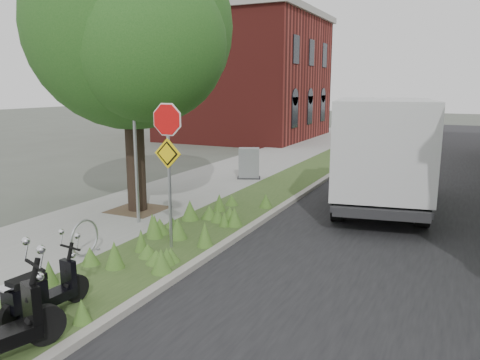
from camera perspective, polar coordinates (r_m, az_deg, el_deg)
The scene contains 13 objects.
ground at distance 9.21m, azimuth -3.07°, elevation -11.24°, with size 120.00×120.00×0.00m, color #4C5147.
sidewalk_near at distance 19.66m, azimuth 0.00°, elevation 1.20°, with size 3.50×60.00×0.12m, color gray.
verge at distance 18.66m, azimuth 7.64°, elevation 0.54°, with size 2.00×60.00×0.12m, color #304B20.
kerb_near at distance 18.38m, azimuth 10.61°, elevation 0.30°, with size 0.20×60.00×0.13m, color #9E9991.
road at distance 17.84m, azimuth 21.51°, elevation -0.84°, with size 7.00×60.00×0.01m, color black.
street_tree_main at distance 13.22m, azimuth -13.36°, elevation 16.57°, with size 6.21×5.54×7.66m.
bare_post at distance 11.87m, azimuth -12.65°, elevation 4.23°, with size 0.08×0.08×4.00m.
bike_hoop at distance 10.12m, azimuth -18.43°, elevation -6.73°, with size 0.06×0.78×0.77m.
sign_assembly at distance 9.81m, azimuth -8.79°, elevation 4.14°, with size 0.94×0.08×3.22m.
brick_building at distance 32.45m, azimuth 0.81°, elevation 12.59°, with size 9.40×10.40×8.30m.
scooter_far at distance 7.75m, azimuth -23.54°, elevation -12.97°, with size 0.41×1.52×0.72m.
box_truck at distance 14.05m, azimuth 16.84°, elevation 3.67°, with size 3.35×6.33×2.72m.
utility_cabinet at distance 17.59m, azimuth 1.10°, elevation 1.99°, with size 1.01×0.86×1.15m.
Camera 1 is at (4.10, -7.45, 3.55)m, focal length 35.00 mm.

